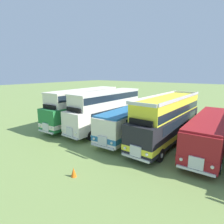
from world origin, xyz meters
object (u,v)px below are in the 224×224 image
object	(u,v)px
bus_first_in_row	(84,105)
cone_mid_row	(74,172)
bus_fourth_in_row	(167,119)
bus_fifth_in_row	(210,131)
bus_second_in_row	(106,109)
bus_third_in_row	(135,119)

from	to	relation	value
bus_first_in_row	cone_mid_row	world-z (taller)	bus_first_in_row
bus_fourth_in_row	bus_fifth_in_row	bearing A→B (deg)	5.68
bus_second_in_row	bus_fifth_in_row	xyz separation A→B (m)	(10.75, 0.43, -0.72)
bus_second_in_row	cone_mid_row	world-z (taller)	bus_second_in_row
bus_third_in_row	cone_mid_row	xyz separation A→B (m)	(1.04, -9.44, -1.44)
bus_first_in_row	bus_fifth_in_row	world-z (taller)	bus_first_in_row
bus_first_in_row	bus_third_in_row	size ratio (longest dim) A/B	1.03
bus_second_in_row	bus_fifth_in_row	bearing A→B (deg)	2.28
bus_fifth_in_row	cone_mid_row	distance (m)	11.49
bus_third_in_row	bus_fifth_in_row	world-z (taller)	same
bus_first_in_row	bus_second_in_row	distance (m)	3.59
bus_first_in_row	bus_fourth_in_row	world-z (taller)	bus_fourth_in_row
bus_first_in_row	bus_fifth_in_row	distance (m)	14.36
bus_first_in_row	bus_third_in_row	distance (m)	7.21
bus_first_in_row	bus_fourth_in_row	xyz separation A→B (m)	(10.76, 0.03, -0.11)
bus_second_in_row	bus_first_in_row	bearing A→B (deg)	179.40
bus_first_in_row	bus_fourth_in_row	bearing A→B (deg)	0.18
bus_first_in_row	bus_second_in_row	bearing A→B (deg)	-0.60
bus_second_in_row	bus_third_in_row	world-z (taller)	bus_second_in_row
bus_fourth_in_row	cone_mid_row	bearing A→B (deg)	-105.40
bus_first_in_row	bus_second_in_row	size ratio (longest dim) A/B	1.09
bus_third_in_row	cone_mid_row	bearing A→B (deg)	-83.71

